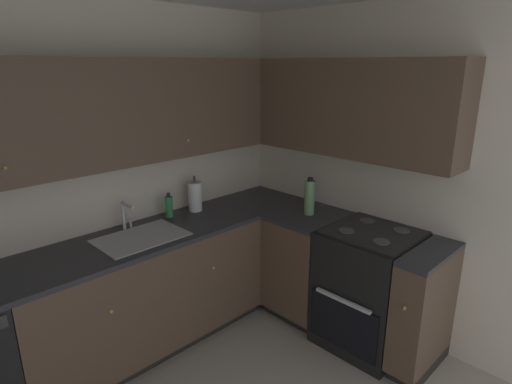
{
  "coord_description": "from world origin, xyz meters",
  "views": [
    {
      "loc": [
        -0.93,
        -1.32,
        2.05
      ],
      "look_at": [
        1.01,
        0.62,
        1.21
      ],
      "focal_mm": 29.48,
      "sensor_mm": 36.0,
      "label": 1
    }
  ],
  "objects_px": {
    "oven_range": "(369,287)",
    "paper_towel_roll": "(195,196)",
    "soap_bottle": "(169,207)",
    "oil_bottle": "(309,197)"
  },
  "relations": [
    {
      "from": "soap_bottle",
      "to": "oil_bottle",
      "type": "bearing_deg",
      "value": -41.31
    },
    {
      "from": "oven_range",
      "to": "paper_towel_roll",
      "type": "height_order",
      "value": "paper_towel_roll"
    },
    {
      "from": "oven_range",
      "to": "paper_towel_roll",
      "type": "relative_size",
      "value": 3.47
    },
    {
      "from": "paper_towel_roll",
      "to": "soap_bottle",
      "type": "bearing_deg",
      "value": 175.2
    },
    {
      "from": "oven_range",
      "to": "soap_bottle",
      "type": "distance_m",
      "value": 1.64
    },
    {
      "from": "soap_bottle",
      "to": "paper_towel_roll",
      "type": "relative_size",
      "value": 0.66
    },
    {
      "from": "soap_bottle",
      "to": "paper_towel_roll",
      "type": "distance_m",
      "value": 0.24
    },
    {
      "from": "oven_range",
      "to": "soap_bottle",
      "type": "relative_size",
      "value": 5.29
    },
    {
      "from": "paper_towel_roll",
      "to": "oil_bottle",
      "type": "distance_m",
      "value": 0.92
    },
    {
      "from": "oven_range",
      "to": "paper_towel_roll",
      "type": "distance_m",
      "value": 1.52
    }
  ]
}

